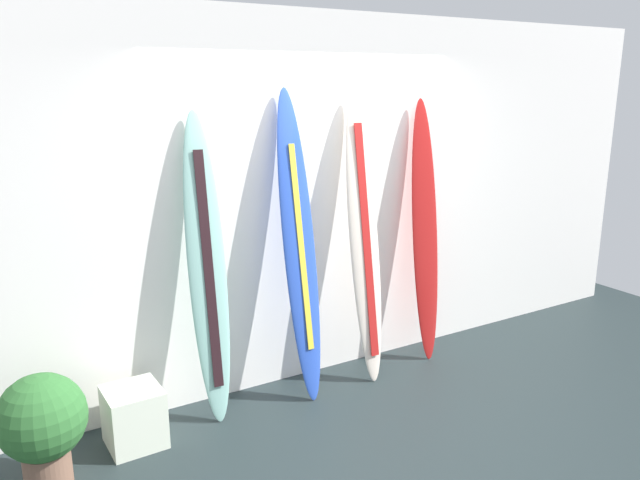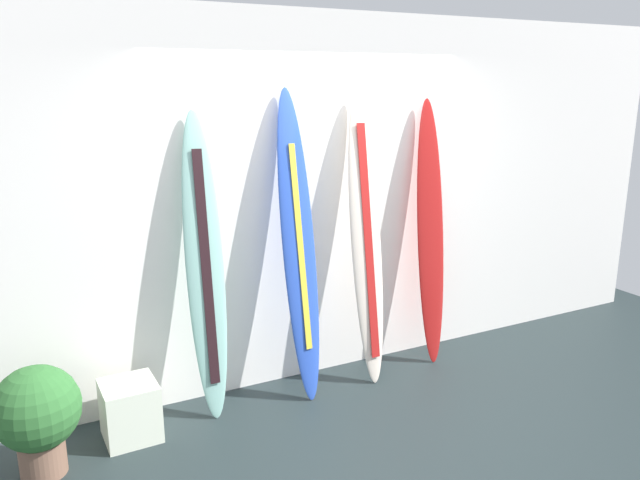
# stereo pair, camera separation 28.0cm
# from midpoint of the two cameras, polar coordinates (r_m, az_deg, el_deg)

# --- Properties ---
(ground) EXTENTS (8.00, 8.00, 0.04)m
(ground) POSITION_cam_midpoint_polar(r_m,az_deg,el_deg) (4.30, 5.78, -18.28)
(ground) COLOR #222D2F
(wall_back) EXTENTS (7.20, 0.20, 2.80)m
(wall_back) POSITION_cam_midpoint_polar(r_m,az_deg,el_deg) (4.80, -3.04, 3.65)
(wall_back) COLOR white
(wall_back) RESTS_ON ground
(surfboard_seafoam) EXTENTS (0.28, 0.38, 2.12)m
(surfboard_seafoam) POSITION_cam_midpoint_polar(r_m,az_deg,el_deg) (4.26, -12.21, -2.76)
(surfboard_seafoam) COLOR #8BC3B7
(surfboard_seafoam) RESTS_ON ground
(surfboard_cobalt) EXTENTS (0.28, 0.45, 2.26)m
(surfboard_cobalt) POSITION_cam_midpoint_polar(r_m,az_deg,el_deg) (4.46, -3.71, -0.75)
(surfboard_cobalt) COLOR blue
(surfboard_cobalt) RESTS_ON ground
(surfboard_ivory) EXTENTS (0.26, 0.43, 2.21)m
(surfboard_ivory) POSITION_cam_midpoint_polar(r_m,az_deg,el_deg) (4.75, 2.40, -0.13)
(surfboard_ivory) COLOR silver
(surfboard_ivory) RESTS_ON ground
(surfboard_crimson) EXTENTS (0.26, 0.31, 2.17)m
(surfboard_crimson) POSITION_cam_midpoint_polar(r_m,az_deg,el_deg) (5.15, 8.11, 0.68)
(surfboard_crimson) COLOR #AD1A18
(surfboard_crimson) RESTS_ON ground
(display_block_left) EXTENTS (0.36, 0.36, 0.39)m
(display_block_left) POSITION_cam_midpoint_polar(r_m,az_deg,el_deg) (4.36, -18.59, -15.20)
(display_block_left) COLOR white
(display_block_left) RESTS_ON ground
(potted_plant) EXTENTS (0.51, 0.51, 0.69)m
(potted_plant) POSITION_cam_midpoint_polar(r_m,az_deg,el_deg) (4.07, -26.09, -14.92)
(potted_plant) COLOR brown
(potted_plant) RESTS_ON ground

